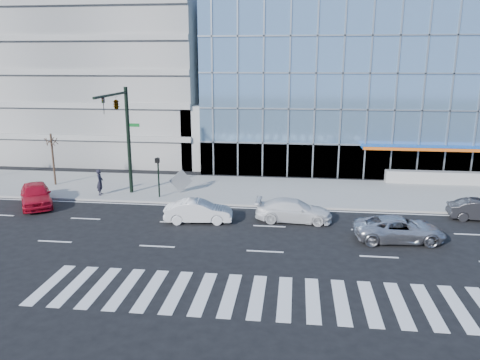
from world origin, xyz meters
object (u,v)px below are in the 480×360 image
object	(u,v)px
silver_suv	(399,229)
white_suv	(294,210)
tilted_panel	(181,181)
traffic_signal	(120,116)
ped_signal_post	(158,171)
white_sedan	(199,211)
red_sedan	(36,195)
pedestrian	(100,182)
street_tree_near	(51,141)

from	to	relation	value
silver_suv	white_suv	world-z (taller)	white_suv
white_suv	tilted_panel	xyz separation A→B (m)	(-8.64, 5.19, 0.36)
traffic_signal	tilted_panel	world-z (taller)	traffic_signal
white_suv	ped_signal_post	bearing A→B (deg)	70.82
white_sedan	red_sedan	bearing A→B (deg)	74.60
white_suv	white_sedan	xyz separation A→B (m)	(-6.01, -0.90, -0.00)
white_sedan	red_sedan	distance (m)	12.28
traffic_signal	silver_suv	size ratio (longest dim) A/B	1.58
ped_signal_post	pedestrian	bearing A→B (deg)	178.81
red_sedan	white_suv	bearing A→B (deg)	-36.03
white_suv	traffic_signal	bearing A→B (deg)	76.27
traffic_signal	silver_suv	distance (m)	20.20
red_sedan	pedestrian	xyz separation A→B (m)	(3.58, 2.77, 0.30)
pedestrian	white_suv	bearing A→B (deg)	-114.57
white_sedan	tilted_panel	distance (m)	6.64
ped_signal_post	silver_suv	size ratio (longest dim) A/B	0.59
traffic_signal	ped_signal_post	xyz separation A→B (m)	(2.50, 0.37, -4.02)
street_tree_near	red_sedan	distance (m)	6.15
traffic_signal	street_tree_near	xyz separation A→B (m)	(-7.00, 2.93, -2.39)
ped_signal_post	white_sedan	distance (m)	6.27
street_tree_near	pedestrian	distance (m)	6.11
red_sedan	pedestrian	distance (m)	4.53
white_suv	white_sedan	bearing A→B (deg)	99.88
street_tree_near	tilted_panel	distance (m)	11.22
street_tree_near	pedestrian	size ratio (longest dim) A/B	2.16
white_suv	red_sedan	xyz separation A→B (m)	(-18.13, 1.08, 0.12)
traffic_signal	street_tree_near	size ratio (longest dim) A/B	1.89
street_tree_near	silver_suv	world-z (taller)	street_tree_near
ped_signal_post	white_sedan	size ratio (longest dim) A/B	0.70
traffic_signal	ped_signal_post	bearing A→B (deg)	8.52
traffic_signal	street_tree_near	distance (m)	7.96
red_sedan	traffic_signal	bearing A→B (deg)	-10.55
ped_signal_post	tilted_panel	world-z (taller)	ped_signal_post
silver_suv	tilted_panel	bearing A→B (deg)	57.10
silver_suv	pedestrian	xyz separation A→B (m)	(-20.55, 6.56, 0.43)
pedestrian	street_tree_near	bearing A→B (deg)	53.66
ped_signal_post	street_tree_near	size ratio (longest dim) A/B	0.71
silver_suv	red_sedan	distance (m)	24.42
ped_signal_post	street_tree_near	distance (m)	9.97
silver_suv	pedestrian	distance (m)	21.57
silver_suv	white_sedan	xyz separation A→B (m)	(-12.01, 1.82, 0.00)
silver_suv	tilted_panel	size ratio (longest dim) A/B	3.89
red_sedan	pedestrian	bearing A→B (deg)	5.06
tilted_panel	ped_signal_post	bearing A→B (deg)	-159.86
street_tree_near	silver_suv	bearing A→B (deg)	-19.50
pedestrian	white_sedan	bearing A→B (deg)	-128.81
white_suv	tilted_panel	bearing A→B (deg)	60.45
traffic_signal	silver_suv	bearing A→B (deg)	-18.24
silver_suv	tilted_panel	distance (m)	16.64
street_tree_near	white_suv	world-z (taller)	street_tree_near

